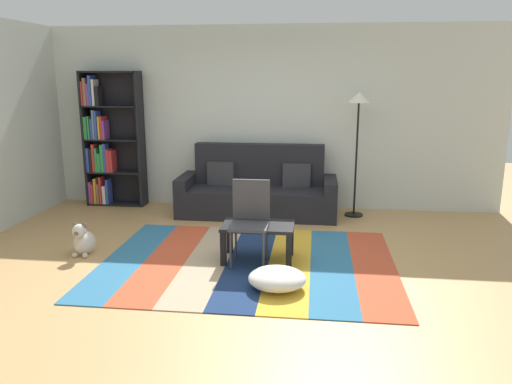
{
  "coord_description": "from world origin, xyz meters",
  "views": [
    {
      "loc": [
        0.67,
        -4.96,
        1.98
      ],
      "look_at": [
        -0.01,
        0.66,
        0.65
      ],
      "focal_mm": 34.92,
      "sensor_mm": 36.0,
      "label": 1
    }
  ],
  "objects_px": {
    "standing_lamp": "(358,114)",
    "coffee_table": "(258,231)",
    "couch": "(258,191)",
    "folding_chair": "(250,215)",
    "tv_remote": "(261,221)",
    "pouf": "(277,279)",
    "dog": "(84,241)",
    "bookshelf": "(107,142)"
  },
  "relations": [
    {
      "from": "standing_lamp",
      "to": "tv_remote",
      "type": "height_order",
      "value": "standing_lamp"
    },
    {
      "from": "folding_chair",
      "to": "standing_lamp",
      "type": "bearing_deg",
      "value": 112.95
    },
    {
      "from": "coffee_table",
      "to": "standing_lamp",
      "type": "bearing_deg",
      "value": 59.18
    },
    {
      "from": "couch",
      "to": "dog",
      "type": "xyz_separation_m",
      "value": [
        -1.76,
        -1.92,
        -0.18
      ]
    },
    {
      "from": "tv_remote",
      "to": "folding_chair",
      "type": "distance_m",
      "value": 0.19
    },
    {
      "from": "bookshelf",
      "to": "coffee_table",
      "type": "distance_m",
      "value": 3.44
    },
    {
      "from": "dog",
      "to": "tv_remote",
      "type": "height_order",
      "value": "tv_remote"
    },
    {
      "from": "folding_chair",
      "to": "couch",
      "type": "bearing_deg",
      "value": 149.07
    },
    {
      "from": "couch",
      "to": "pouf",
      "type": "distance_m",
      "value": 2.66
    },
    {
      "from": "coffee_table",
      "to": "folding_chair",
      "type": "relative_size",
      "value": 0.86
    },
    {
      "from": "pouf",
      "to": "tv_remote",
      "type": "distance_m",
      "value": 0.89
    },
    {
      "from": "standing_lamp",
      "to": "coffee_table",
      "type": "bearing_deg",
      "value": -120.82
    },
    {
      "from": "couch",
      "to": "tv_remote",
      "type": "bearing_deg",
      "value": -82.3
    },
    {
      "from": "dog",
      "to": "tv_remote",
      "type": "xyz_separation_m",
      "value": [
        2.0,
        0.11,
        0.27
      ]
    },
    {
      "from": "dog",
      "to": "folding_chair",
      "type": "xyz_separation_m",
      "value": [
        1.9,
        -0.02,
        0.37
      ]
    },
    {
      "from": "tv_remote",
      "to": "bookshelf",
      "type": "bearing_deg",
      "value": -179.82
    },
    {
      "from": "coffee_table",
      "to": "tv_remote",
      "type": "xyz_separation_m",
      "value": [
        0.02,
        0.07,
        0.09
      ]
    },
    {
      "from": "coffee_table",
      "to": "pouf",
      "type": "relative_size",
      "value": 1.41
    },
    {
      "from": "dog",
      "to": "folding_chair",
      "type": "bearing_deg",
      "value": -0.6
    },
    {
      "from": "couch",
      "to": "standing_lamp",
      "type": "height_order",
      "value": "standing_lamp"
    },
    {
      "from": "pouf",
      "to": "folding_chair",
      "type": "bearing_deg",
      "value": 117.34
    },
    {
      "from": "dog",
      "to": "folding_chair",
      "type": "relative_size",
      "value": 0.44
    },
    {
      "from": "couch",
      "to": "bookshelf",
      "type": "xyz_separation_m",
      "value": [
        -2.36,
        0.28,
        0.65
      ]
    },
    {
      "from": "tv_remote",
      "to": "folding_chair",
      "type": "height_order",
      "value": "folding_chair"
    },
    {
      "from": "pouf",
      "to": "dog",
      "type": "bearing_deg",
      "value": 163.03
    },
    {
      "from": "pouf",
      "to": "folding_chair",
      "type": "height_order",
      "value": "folding_chair"
    },
    {
      "from": "coffee_table",
      "to": "tv_remote",
      "type": "relative_size",
      "value": 5.15
    },
    {
      "from": "couch",
      "to": "standing_lamp",
      "type": "distance_m",
      "value": 1.79
    },
    {
      "from": "couch",
      "to": "dog",
      "type": "bearing_deg",
      "value": -132.48
    },
    {
      "from": "coffee_table",
      "to": "pouf",
      "type": "distance_m",
      "value": 0.8
    },
    {
      "from": "couch",
      "to": "bookshelf",
      "type": "distance_m",
      "value": 2.47
    },
    {
      "from": "pouf",
      "to": "tv_remote",
      "type": "height_order",
      "value": "tv_remote"
    },
    {
      "from": "standing_lamp",
      "to": "folding_chair",
      "type": "distance_m",
      "value": 2.54
    },
    {
      "from": "coffee_table",
      "to": "pouf",
      "type": "xyz_separation_m",
      "value": [
        0.27,
        -0.72,
        -0.23
      ]
    },
    {
      "from": "coffee_table",
      "to": "folding_chair",
      "type": "height_order",
      "value": "folding_chair"
    },
    {
      "from": "couch",
      "to": "coffee_table",
      "type": "height_order",
      "value": "couch"
    },
    {
      "from": "dog",
      "to": "standing_lamp",
      "type": "height_order",
      "value": "standing_lamp"
    },
    {
      "from": "pouf",
      "to": "standing_lamp",
      "type": "distance_m",
      "value": 3.13
    },
    {
      "from": "couch",
      "to": "folding_chair",
      "type": "bearing_deg",
      "value": -85.66
    },
    {
      "from": "folding_chair",
      "to": "coffee_table",
      "type": "bearing_deg",
      "value": 89.39
    },
    {
      "from": "couch",
      "to": "bookshelf",
      "type": "height_order",
      "value": "bookshelf"
    },
    {
      "from": "tv_remote",
      "to": "pouf",
      "type": "bearing_deg",
      "value": -33.83
    }
  ]
}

